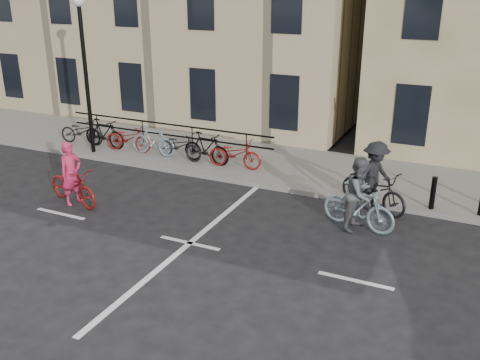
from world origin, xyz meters
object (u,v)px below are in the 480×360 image
at_px(cyclist_pink, 72,183).
at_px(cyclist_grey, 359,200).
at_px(lamp_post, 84,56).
at_px(cyclist_dark, 374,183).

relative_size(cyclist_pink, cyclist_grey, 1.05).
relative_size(lamp_post, cyclist_grey, 2.62).
xyz_separation_m(lamp_post, cyclist_grey, (9.92, -1.87, -2.73)).
height_order(lamp_post, cyclist_pink, lamp_post).
bearing_deg(cyclist_grey, cyclist_pink, 116.35).
distance_m(cyclist_grey, cyclist_dark, 1.38).
bearing_deg(lamp_post, cyclist_pink, -57.48).
bearing_deg(lamp_post, cyclist_grey, -10.70).
bearing_deg(cyclist_pink, lamp_post, 46.82).
xyz_separation_m(cyclist_pink, cyclist_grey, (7.59, 1.78, 0.14)).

